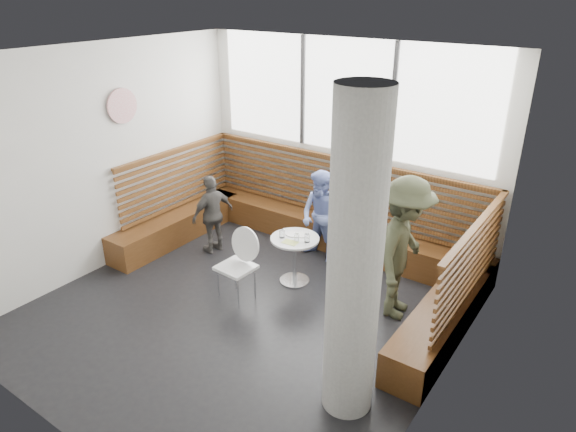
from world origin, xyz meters
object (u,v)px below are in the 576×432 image
Objects in this scene: child_left at (213,214)px; cafe_chair at (239,259)px; cafe_table at (295,250)px; child_back at (321,217)px; adult_man at (404,249)px; concrete_column at (355,265)px.

cafe_chair is at bearing 68.93° from child_left.
child_left is at bearing 150.30° from cafe_chair.
cafe_table is 1.58m from child_left.
cafe_chair is at bearing -93.03° from child_back.
adult_man is 1.31× the size of child_back.
concrete_column is 1.89m from adult_man.
concrete_column reaches higher than adult_man.
cafe_table is 0.82m from child_back.
cafe_chair is at bearing 105.95° from adult_man.
concrete_column reaches higher than cafe_chair.
adult_man is (-0.23, 1.75, -0.67)m from concrete_column.
adult_man is (1.52, 0.14, 0.43)m from cafe_table.
adult_man reaches higher than cafe_chair.
concrete_column is 3.13m from child_back.
cafe_chair reaches higher than cafe_table.
cafe_table is 0.71× the size of cafe_chair.
child_left is at bearing -144.85° from child_back.
child_left is (-1.19, 0.78, 0.05)m from cafe_chair.
adult_man is at bearing 97.37° from concrete_column.
adult_man is 1.72m from child_back.
concrete_column is at bearing -42.76° from cafe_table.
concrete_column is 2.62m from cafe_table.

